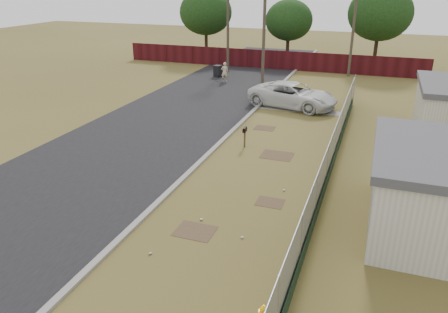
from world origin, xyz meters
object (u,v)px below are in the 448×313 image
at_px(pickup_truck, 293,95).
at_px(pedestrian, 225,72).
at_px(mailbox, 245,131).
at_px(trash_bin, 218,71).

relative_size(pickup_truck, pedestrian, 3.59).
height_order(pickup_truck, pedestrian, pedestrian).
distance_m(mailbox, pedestrian, 15.68).
relative_size(pedestrian, trash_bin, 1.63).
xyz_separation_m(pedestrian, trash_bin, (-1.28, 1.75, -0.32)).
bearing_deg(pedestrian, mailbox, 102.88).
bearing_deg(trash_bin, pickup_truck, -42.19).
bearing_deg(pickup_truck, trash_bin, 60.53).
xyz_separation_m(mailbox, pickup_truck, (0.84, 8.54, -0.03)).
distance_m(pickup_truck, trash_bin, 11.31).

